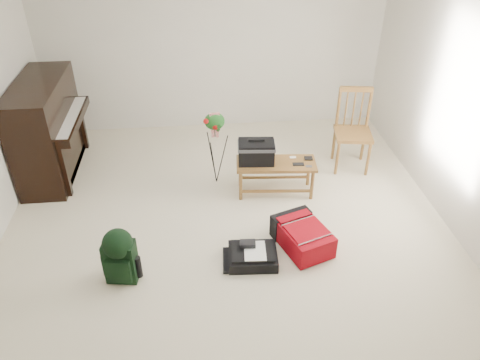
{
  "coord_description": "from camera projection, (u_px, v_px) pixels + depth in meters",
  "views": [
    {
      "loc": [
        -0.27,
        -3.95,
        3.4
      ],
      "look_at": [
        0.16,
        0.35,
        0.51
      ],
      "focal_mm": 35.0,
      "sensor_mm": 36.0,
      "label": 1
    }
  ],
  "objects": [
    {
      "name": "black_duffel",
      "position": [
        253.0,
        255.0,
        4.82
      ],
      "size": [
        0.52,
        0.43,
        0.21
      ],
      "rotation": [
        0.0,
        0.0,
        -0.06
      ],
      "color": "black",
      "rests_on": "floor"
    },
    {
      "name": "ceiling",
      "position": [
        225.0,
        1.0,
        3.79
      ],
      "size": [
        5.0,
        5.5,
        0.01
      ],
      "primitive_type": "cube",
      "color": "white",
      "rests_on": "wall_back"
    },
    {
      "name": "flower_stand",
      "position": [
        215.0,
        149.0,
        5.82
      ],
      "size": [
        0.34,
        0.34,
        1.01
      ],
      "rotation": [
        0.0,
        0.0,
        0.09
      ],
      "color": "black",
      "rests_on": "floor"
    },
    {
      "name": "bench",
      "position": [
        263.0,
        156.0,
        5.61
      ],
      "size": [
        0.99,
        0.46,
        0.74
      ],
      "rotation": [
        0.0,
        0.0,
        -0.08
      ],
      "color": "olive",
      "rests_on": "floor"
    },
    {
      "name": "wall_back",
      "position": [
        213.0,
        47.0,
        6.76
      ],
      "size": [
        5.0,
        0.04,
        2.5
      ],
      "primitive_type": "cube",
      "color": "silver",
      "rests_on": "floor"
    },
    {
      "name": "floor",
      "position": [
        229.0,
        237.0,
        5.18
      ],
      "size": [
        5.0,
        5.5,
        0.01
      ],
      "primitive_type": "cube",
      "color": "beige",
      "rests_on": "ground"
    },
    {
      "name": "piano",
      "position": [
        48.0,
        131.0,
        5.99
      ],
      "size": [
        0.71,
        1.5,
        1.25
      ],
      "color": "black",
      "rests_on": "floor"
    },
    {
      "name": "red_suitcase",
      "position": [
        302.0,
        233.0,
        5.0
      ],
      "size": [
        0.62,
        0.77,
        0.28
      ],
      "rotation": [
        0.0,
        0.0,
        0.35
      ],
      "color": "#A90717",
      "rests_on": "floor"
    },
    {
      "name": "wall_right",
      "position": [
        475.0,
        125.0,
        4.69
      ],
      "size": [
        0.04,
        5.5,
        2.5
      ],
      "primitive_type": "cube",
      "color": "silver",
      "rests_on": "floor"
    },
    {
      "name": "dining_chair",
      "position": [
        352.0,
        131.0,
        6.14
      ],
      "size": [
        0.53,
        0.53,
        1.08
      ],
      "rotation": [
        0.0,
        0.0,
        -0.15
      ],
      "color": "olive",
      "rests_on": "floor"
    },
    {
      "name": "green_backpack",
      "position": [
        119.0,
        254.0,
        4.47
      ],
      "size": [
        0.33,
        0.3,
        0.6
      ],
      "rotation": [
        0.0,
        0.0,
        -0.16
      ],
      "color": "black",
      "rests_on": "floor"
    }
  ]
}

